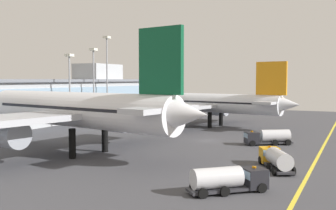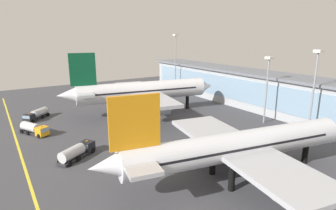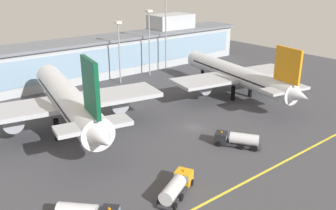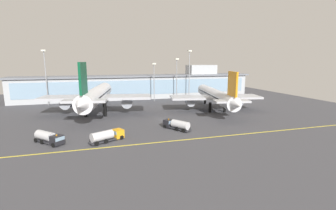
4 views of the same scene
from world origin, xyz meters
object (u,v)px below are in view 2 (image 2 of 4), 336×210
(airliner_near_left, at_px, (142,91))
(apron_light_mast_west, at_px, (315,80))
(airliner_near_right, at_px, (238,146))
(apron_light_mast_far_east, at_px, (267,79))
(fuel_tanker_truck, at_px, (78,151))
(service_truck_far, at_px, (35,129))
(apron_light_mast_centre, at_px, (176,55))
(baggage_tug_near, at_px, (36,115))

(airliner_near_left, relative_size, apron_light_mast_west, 2.39)
(airliner_near_right, xyz_separation_m, apron_light_mast_far_east, (-18.46, 30.66, 6.79))
(apron_light_mast_west, height_order, apron_light_mast_far_east, apron_light_mast_west)
(fuel_tanker_truck, relative_size, apron_light_mast_far_east, 0.47)
(apron_light_mast_west, bearing_deg, service_truck_far, -122.83)
(airliner_near_left, distance_m, apron_light_mast_centre, 36.09)
(airliner_near_left, distance_m, service_truck_far, 33.22)
(baggage_tug_near, xyz_separation_m, apron_light_mast_far_east, (39.51, 55.09, 11.40))
(fuel_tanker_truck, xyz_separation_m, service_truck_far, (-20.02, -5.39, 0.00))
(airliner_near_left, height_order, airliner_near_right, airliner_near_left)
(airliner_near_right, xyz_separation_m, apron_light_mast_west, (-5.93, 32.30, 8.13))
(service_truck_far, distance_m, apron_light_mast_centre, 66.43)
(airliner_near_right, bearing_deg, apron_light_mast_far_east, 41.76)
(fuel_tanker_truck, xyz_separation_m, apron_light_mast_west, (18.05, 53.61, 12.74))
(fuel_tanker_truck, relative_size, apron_light_mast_centre, 0.36)
(apron_light_mast_centre, bearing_deg, fuel_tanker_truck, -51.09)
(airliner_near_left, xyz_separation_m, service_truck_far, (2.56, -32.61, -5.76))
(service_truck_far, relative_size, apron_light_mast_west, 0.43)
(service_truck_far, bearing_deg, apron_light_mast_far_east, 38.73)
(apron_light_mast_centre, distance_m, apron_light_mast_far_east, 49.87)
(fuel_tanker_truck, xyz_separation_m, apron_light_mast_far_east, (5.52, 51.97, 11.40))
(airliner_near_right, relative_size, apron_light_mast_west, 2.35)
(service_truck_far, bearing_deg, fuel_tanker_truck, -12.20)
(airliner_near_left, bearing_deg, apron_light_mast_west, -46.22)
(service_truck_far, bearing_deg, airliner_near_left, 67.21)
(airliner_near_left, bearing_deg, service_truck_far, -164.73)
(airliner_near_right, bearing_deg, apron_light_mast_west, 21.11)
(airliner_near_right, distance_m, service_truck_far, 51.68)
(fuel_tanker_truck, xyz_separation_m, baggage_tug_near, (-33.99, -3.12, 0.00))
(apron_light_mast_west, height_order, apron_light_mast_centre, apron_light_mast_centre)
(airliner_near_left, height_order, service_truck_far, airliner_near_left)
(airliner_near_right, bearing_deg, airliner_near_left, 93.48)
(baggage_tug_near, relative_size, service_truck_far, 0.90)
(apron_light_mast_centre, bearing_deg, service_truck_far, -68.12)
(airliner_near_right, bearing_deg, service_truck_far, 131.96)
(baggage_tug_near, xyz_separation_m, apron_light_mast_west, (52.05, 56.73, 12.74))
(apron_light_mast_west, bearing_deg, apron_light_mast_centre, 178.98)
(airliner_near_right, height_order, service_truck_far, airliner_near_right)
(fuel_tanker_truck, height_order, apron_light_mast_west, apron_light_mast_west)
(service_truck_far, relative_size, apron_light_mast_far_east, 0.48)
(airliner_near_right, height_order, baggage_tug_near, airliner_near_right)
(apron_light_mast_centre, relative_size, apron_light_mast_far_east, 1.31)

